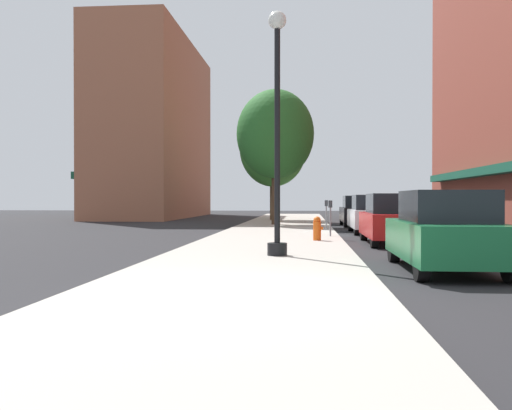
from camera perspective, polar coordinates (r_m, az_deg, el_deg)
name	(u,v)px	position (r m, az deg, el deg)	size (l,w,h in m)	color
ground_plane	(369,232)	(26.16, 11.28, -2.65)	(90.00, 90.00, 0.00)	#232326
sidewalk_slab	(281,229)	(27.02, 2.58, -2.41)	(4.80, 50.00, 0.12)	#A8A399
building_far_background	(155,131)	(46.90, -10.13, 7.37)	(6.80, 18.00, 14.05)	#9E6047
lamppost	(277,128)	(13.82, 2.15, 7.74)	(0.48, 0.48, 5.90)	black
fire_hydrant	(317,228)	(18.79, 6.17, -2.34)	(0.33, 0.26, 0.79)	#E05614
parking_meter_near	(326,211)	(25.05, 7.08, -0.62)	(0.14, 0.09, 1.31)	slate
parking_meter_far	(330,214)	(20.93, 7.49, -0.86)	(0.14, 0.09, 1.31)	slate
tree_near	(275,134)	(30.64, 1.95, 7.11)	(4.16, 4.16, 7.24)	#422D1E
tree_mid	(273,148)	(37.04, 1.72, 5.70)	(4.35, 4.35, 7.17)	#4C3823
car_green	(445,232)	(12.28, 18.46, -2.59)	(1.80, 4.30, 1.66)	black
car_red	(393,220)	(19.12, 13.60, -1.44)	(1.80, 4.30, 1.66)	black
car_white	(372,215)	(25.00, 11.57, -0.95)	(1.80, 4.30, 1.66)	black
car_black	(358,211)	(31.32, 10.24, -0.63)	(1.80, 4.30, 1.66)	black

